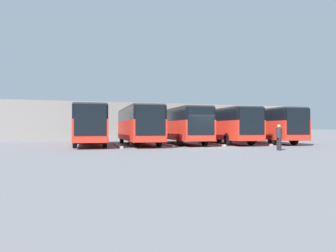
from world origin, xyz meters
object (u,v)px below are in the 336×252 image
object	(u,v)px
bus_1	(223,125)
pedestrian	(279,136)
bus_0	(263,125)
bus_4	(89,124)
bus_3	(138,124)
bus_2	(181,125)

from	to	relation	value
bus_1	pedestrian	distance (m)	9.90
bus_0	bus_4	world-z (taller)	same
bus_0	pedestrian	distance (m)	10.82
bus_3	bus_4	size ratio (longest dim) A/B	1.00
bus_0	pedestrian	xyz separation A→B (m)	(5.20, 9.45, -0.89)
bus_0	bus_3	size ratio (longest dim) A/B	1.00
bus_0	bus_1	size ratio (longest dim) A/B	1.00
bus_1	bus_2	bearing A→B (deg)	-2.88
bus_3	bus_4	world-z (taller)	same
bus_4	pedestrian	distance (m)	15.26
bus_2	bus_3	world-z (taller)	same
bus_1	bus_4	world-z (taller)	same
bus_3	bus_0	bearing A→B (deg)	-177.47
bus_1	bus_3	size ratio (longest dim) A/B	1.00
bus_2	bus_4	xyz separation A→B (m)	(8.29, 0.18, 0.00)
bus_3	pedestrian	world-z (taller)	bus_3
bus_3	pedestrian	size ratio (longest dim) A/B	6.66
bus_2	bus_3	bearing A→B (deg)	11.21
bus_4	bus_3	bearing A→B (deg)	179.38
bus_0	pedestrian	size ratio (longest dim) A/B	6.66
bus_0	bus_1	world-z (taller)	same
bus_1	bus_0	bearing A→B (deg)	179.25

